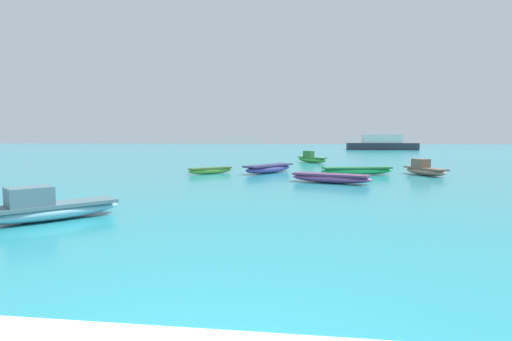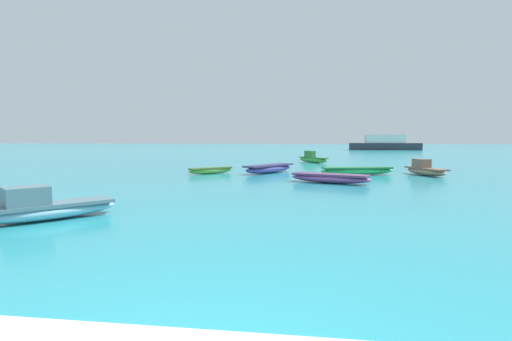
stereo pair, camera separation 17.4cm
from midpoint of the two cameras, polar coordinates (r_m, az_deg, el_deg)
moored_boat_0 at (r=16.67m, az=10.86°, el=-1.03°), size 3.46×1.99×0.38m
moored_boat_1 at (r=10.18m, az=-27.75°, el=-4.75°), size 2.67×2.91×0.78m
moored_boat_2 at (r=20.48m, az=14.51°, el=-0.01°), size 3.80×1.72×0.40m
moored_boat_3 at (r=30.03m, az=8.25°, el=1.70°), size 2.36×2.73×0.87m
moored_boat_4 at (r=21.01m, az=2.11°, el=0.31°), size 2.63×3.53×0.44m
moored_boat_5 at (r=21.53m, az=23.22°, el=0.12°), size 1.69×2.91×0.79m
moored_boat_6 at (r=20.66m, az=-6.24°, el=0.04°), size 2.17×2.08×0.33m
distant_ferry at (r=64.24m, az=17.99°, el=3.66°), size 10.51×2.31×2.31m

